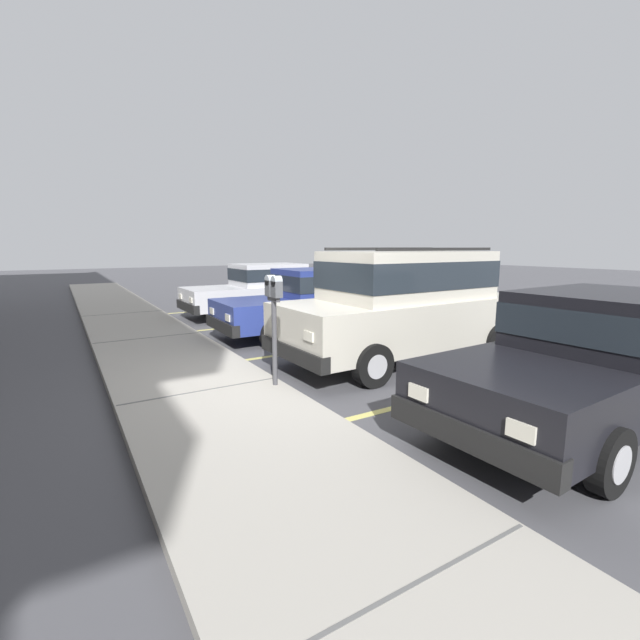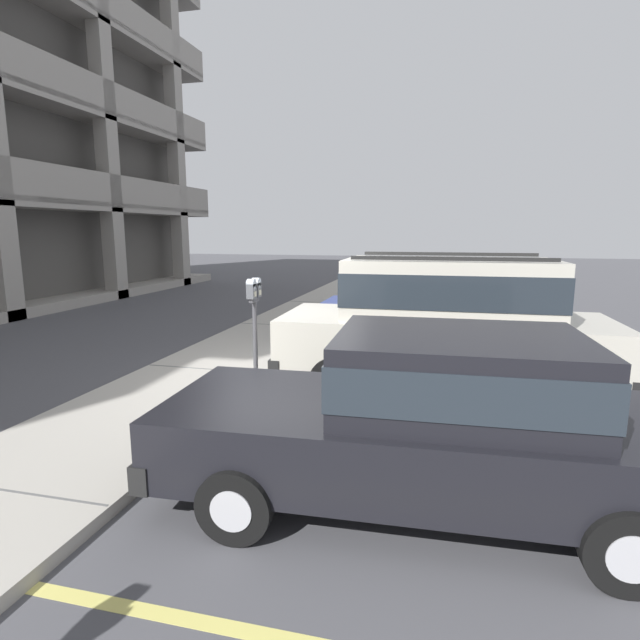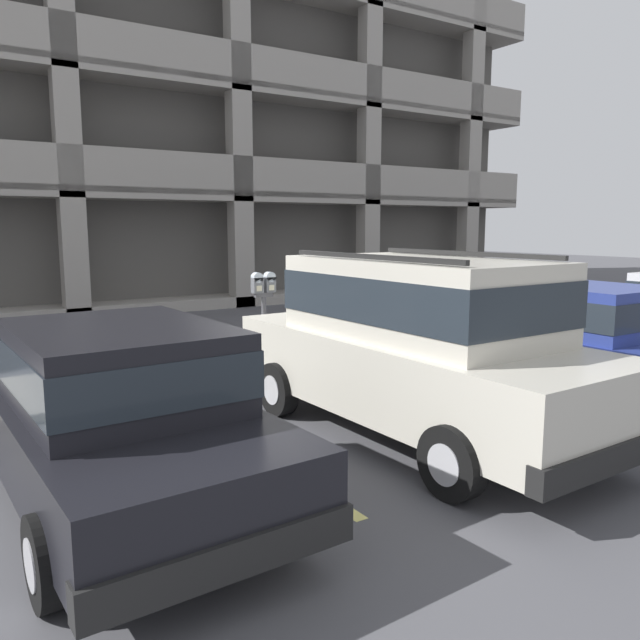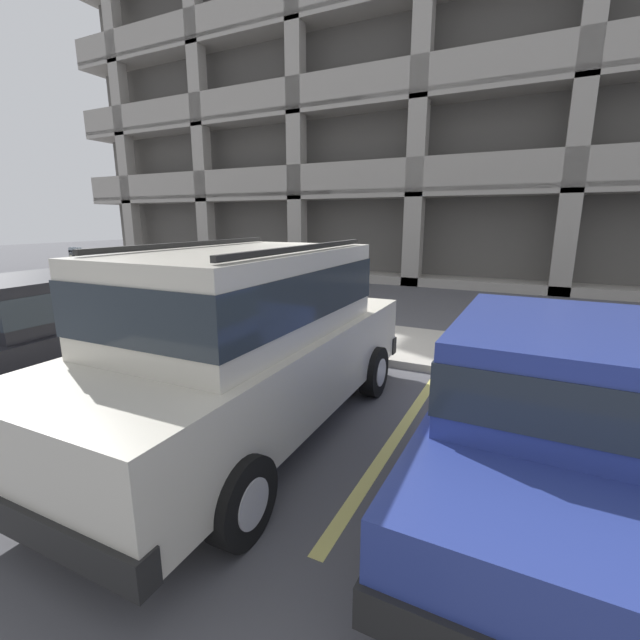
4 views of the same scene
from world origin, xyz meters
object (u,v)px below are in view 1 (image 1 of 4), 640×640
object	(u,v)px
red_sedan	(594,355)
dark_hatchback	(315,300)
silver_suv	(406,301)
blue_coupe	(263,288)
parking_meter_near	(274,304)

from	to	relation	value
red_sedan	dark_hatchback	size ratio (longest dim) A/B	1.01
silver_suv	blue_coupe	bearing A→B (deg)	-0.58
blue_coupe	red_sedan	bearing A→B (deg)	179.04
silver_suv	parking_meter_near	distance (m)	2.84
dark_hatchback	parking_meter_near	distance (m)	4.23
silver_suv	dark_hatchback	distance (m)	2.90
silver_suv	blue_coupe	world-z (taller)	silver_suv
red_sedan	dark_hatchback	bearing A→B (deg)	-1.34
red_sedan	dark_hatchback	xyz separation A→B (m)	(6.15, 0.09, 0.00)
red_sedan	parking_meter_near	bearing A→B (deg)	41.37
dark_hatchback	blue_coupe	size ratio (longest dim) A/B	1.00
dark_hatchback	parking_meter_near	world-z (taller)	parking_meter_near
blue_coupe	parking_meter_near	world-z (taller)	parking_meter_near
silver_suv	red_sedan	bearing A→B (deg)	177.50
dark_hatchback	blue_coupe	xyz separation A→B (m)	(3.30, -0.12, 0.00)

